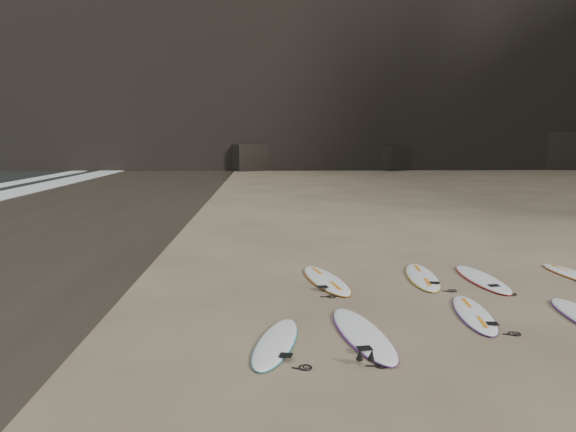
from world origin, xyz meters
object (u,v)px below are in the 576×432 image
(surfboard_6, at_px, (422,276))
(surfboard_7, at_px, (482,278))
(surfboard_8, at_px, (574,274))
(surfboard_0, at_px, (276,342))
(surfboard_2, at_px, (474,314))
(surfboard_1, at_px, (363,333))
(surfboard_5, at_px, (326,280))

(surfboard_6, xyz_separation_m, surfboard_7, (1.28, -0.26, 0.00))
(surfboard_7, relative_size, surfboard_8, 1.15)
(surfboard_0, bearing_deg, surfboard_2, 31.71)
(surfboard_1, distance_m, surfboard_2, 2.37)
(surfboard_7, bearing_deg, surfboard_6, 166.43)
(surfboard_6, bearing_deg, surfboard_1, -112.77)
(surfboard_2, distance_m, surfboard_6, 2.72)
(surfboard_8, bearing_deg, surfboard_2, -147.66)
(surfboard_2, bearing_deg, surfboard_7, 72.62)
(surfboard_0, distance_m, surfboard_6, 5.23)
(surfboard_2, distance_m, surfboard_8, 4.37)
(surfboard_1, xyz_separation_m, surfboard_8, (5.56, 3.71, -0.01))
(surfboard_0, distance_m, surfboard_2, 3.80)
(surfboard_0, xyz_separation_m, surfboard_8, (6.96, 4.02, -0.00))
(surfboard_5, relative_size, surfboard_6, 1.05)
(surfboard_6, bearing_deg, surfboard_2, -80.34)
(surfboard_6, bearing_deg, surfboard_5, -168.66)
(surfboard_0, distance_m, surfboard_8, 8.04)
(surfboard_2, xyz_separation_m, surfboard_7, (1.10, 2.45, 0.01))
(surfboard_2, distance_m, surfboard_7, 2.69)
(surfboard_0, xyz_separation_m, surfboard_2, (3.58, 1.26, 0.00))
(surfboard_0, height_order, surfboard_1, surfboard_1)
(surfboard_0, relative_size, surfboard_6, 0.88)
(surfboard_1, bearing_deg, surfboard_7, 38.14)
(surfboard_1, distance_m, surfboard_7, 4.72)
(surfboard_0, height_order, surfboard_5, surfboard_5)
(surfboard_5, distance_m, surfboard_6, 2.23)
(surfboard_8, bearing_deg, surfboard_6, 173.96)
(surfboard_2, bearing_deg, surfboard_0, -153.77)
(surfboard_1, xyz_separation_m, surfboard_2, (2.17, 0.94, -0.01))
(surfboard_2, height_order, surfboard_8, surfboard_2)
(surfboard_1, distance_m, surfboard_8, 6.68)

